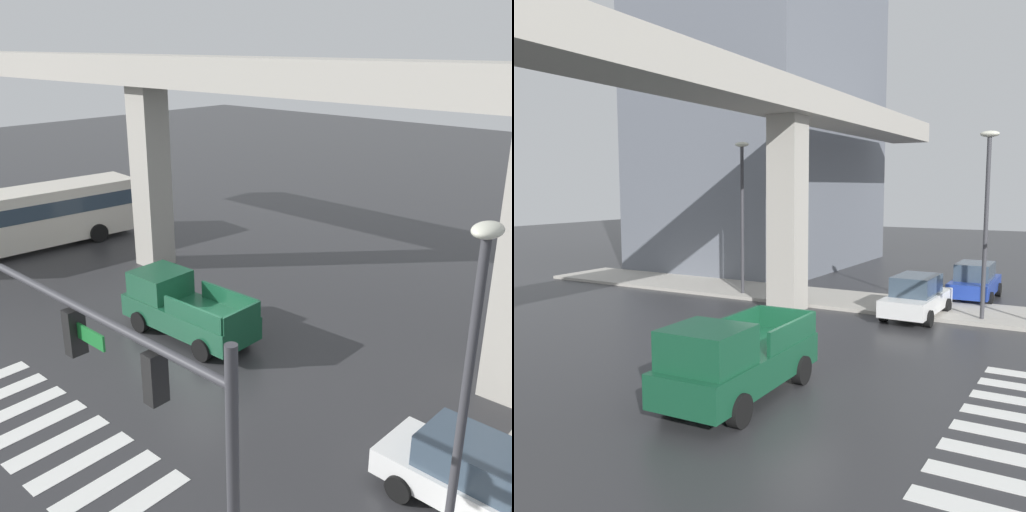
% 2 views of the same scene
% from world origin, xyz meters
% --- Properties ---
extents(ground_plane, '(120.00, 120.00, 0.00)m').
position_xyz_m(ground_plane, '(0.00, 0.00, 0.00)').
color(ground_plane, '#2D2D30').
extents(crosswalk_stripes, '(8.25, 2.80, 0.01)m').
position_xyz_m(crosswalk_stripes, '(0.00, -5.65, 0.01)').
color(crosswalk_stripes, silver).
rests_on(crosswalk_stripes, ground).
extents(elevated_overpass, '(51.27, 2.41, 9.28)m').
position_xyz_m(elevated_overpass, '(0.00, 4.50, 7.96)').
color(elevated_overpass, '#ADA89E').
rests_on(elevated_overpass, ground).
extents(sidewalk_east, '(4.00, 36.00, 0.15)m').
position_xyz_m(sidewalk_east, '(11.05, 2.00, 0.07)').
color(sidewalk_east, '#ADA89E').
rests_on(sidewalk_east, ground).
extents(pickup_truck, '(5.15, 2.20, 2.08)m').
position_xyz_m(pickup_truck, '(-1.76, 0.65, 0.99)').
color(pickup_truck, '#14472D').
rests_on(pickup_truck, ground).
extents(sedan_white, '(4.33, 2.03, 1.72)m').
position_xyz_m(sedan_white, '(9.39, -0.66, 0.85)').
color(sedan_white, silver).
rests_on(sedan_white, ground).
extents(sedan_blue, '(4.33, 2.03, 1.72)m').
position_xyz_m(sedan_blue, '(14.47, -1.94, 0.85)').
color(sedan_blue, '#1E3899').
rests_on(sedan_blue, ground).
extents(street_lamp_near_corner, '(0.44, 0.70, 7.24)m').
position_xyz_m(street_lamp_near_corner, '(9.85, -3.08, 4.56)').
color(street_lamp_near_corner, '#38383D').
rests_on(street_lamp_near_corner, ground).
extents(street_lamp_mid_block, '(0.44, 0.70, 7.24)m').
position_xyz_m(street_lamp_mid_block, '(9.85, 7.79, 4.56)').
color(street_lamp_mid_block, '#38383D').
rests_on(street_lamp_mid_block, ground).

